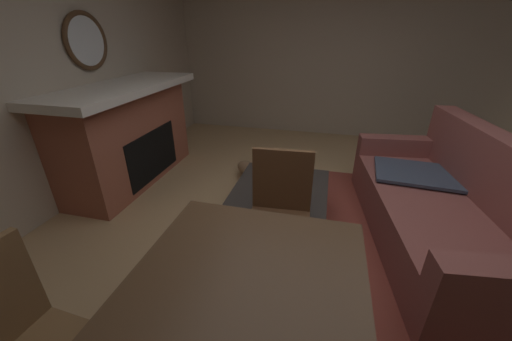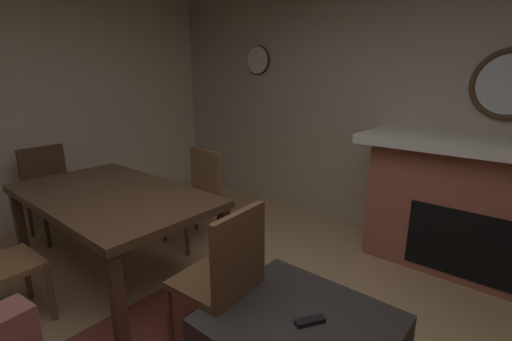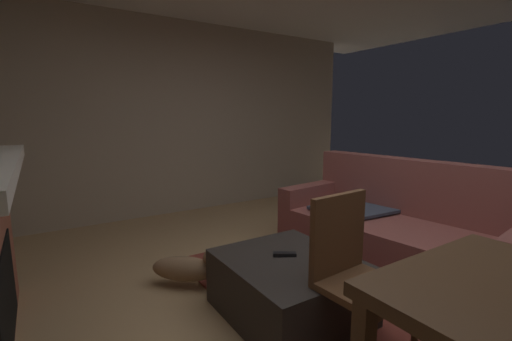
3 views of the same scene
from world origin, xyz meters
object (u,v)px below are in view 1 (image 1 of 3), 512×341
dining_chair_west (280,207)px  small_dog (253,171)px  round_wall_mirror (86,41)px  couch (444,209)px  fireplace (129,134)px  ottoman_coffee_table (280,207)px  tv_remote (282,184)px

dining_chair_west → small_dog: dining_chair_west is taller
round_wall_mirror → couch: round_wall_mirror is taller
couch → dining_chair_west: 1.45m
round_wall_mirror → dining_chair_west: size_ratio=0.62×
fireplace → couch: fireplace is taller
round_wall_mirror → ottoman_coffee_table: size_ratio=0.62×
round_wall_mirror → tv_remote: round_wall_mirror is taller
couch → tv_remote: (0.06, -1.37, 0.09)m
ottoman_coffee_table → dining_chair_west: 0.58m
fireplace → round_wall_mirror: bearing=-90.0°
round_wall_mirror → tv_remote: size_ratio=3.63×
ottoman_coffee_table → tv_remote: (-0.06, 0.01, 0.22)m
dining_chair_west → couch: bearing=114.7°
fireplace → tv_remote: fireplace is taller
ottoman_coffee_table → fireplace: bearing=-105.8°
couch → tv_remote: couch is taller
tv_remote → ottoman_coffee_table: bearing=26.8°
dining_chair_west → small_dog: size_ratio=1.74×
dining_chair_west → fireplace: bearing=-117.3°
couch → small_dog: size_ratio=4.17×
fireplace → small_dog: fireplace is taller
fireplace → round_wall_mirror: 1.03m
round_wall_mirror → couch: bearing=83.3°
tv_remote → dining_chair_west: (0.54, 0.07, 0.10)m
couch → small_dog: bearing=-109.1°
couch → ottoman_coffee_table: size_ratio=2.38×
round_wall_mirror → dining_chair_west: round_wall_mirror is taller
couch → small_dog: (-0.63, -1.82, -0.16)m
tv_remote → dining_chair_west: bearing=39.0°
couch → small_dog: couch is taller
fireplace → round_wall_mirror: (0.00, -0.29, 0.99)m
ottoman_coffee_table → dining_chair_west: bearing=8.7°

